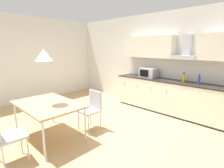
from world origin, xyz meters
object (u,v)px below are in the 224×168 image
Objects in this scene: bottle_blue at (199,80)px; bottle_yellow at (184,78)px; chair_far_right at (92,106)px; microwave at (148,73)px; dining_table at (48,106)px; chair_near_right at (5,133)px; pendant_lamp at (44,55)px.

bottle_blue is 0.98× the size of bottle_yellow.
bottle_yellow is 2.49m from chair_far_right.
microwave is 2.20m from chair_far_right.
microwave is 0.34× the size of dining_table.
chair_near_right is 1.45m from pendant_lamp.
bottle_blue is at bearing 68.85° from chair_near_right.
microwave is 1.42m from bottle_blue.
microwave is at bearing -179.75° from bottle_blue.
microwave is 1.97× the size of bottle_blue.
microwave reaches higher than bottle_yellow.
chair_far_right is at bearing -91.71° from microwave.
pendant_lamp reaches higher than chair_near_right.
dining_table is 1.61× the size of chair_near_right.
chair_near_right reaches higher than dining_table.
chair_far_right is (-0.06, -2.13, -0.53)m from microwave.
dining_table is at bearing 0.00° from pendant_lamp.
bottle_blue reaches higher than chair_far_right.
bottle_yellow reaches higher than dining_table.
bottle_yellow is 0.29× the size of chair_far_right.
chair_far_right is 2.72× the size of pendant_lamp.
dining_table is at bearing -121.03° from bottle_blue.
chair_near_right is 2.72× the size of pendant_lamp.
bottle_blue reaches higher than dining_table.
microwave is 3.03m from dining_table.
pendant_lamp reaches higher than chair_far_right.
dining_table is (-0.38, -2.98, -0.37)m from microwave.
microwave is at bearing 88.29° from chair_far_right.
pendant_lamp is (-0.38, -2.98, 0.60)m from microwave.
chair_near_right is (-1.49, -3.84, -0.49)m from bottle_blue.
dining_table is at bearing -97.23° from microwave.
bottle_yellow is 4.07m from chair_near_right.
pendant_lamp is at bearing -110.29° from chair_far_right.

